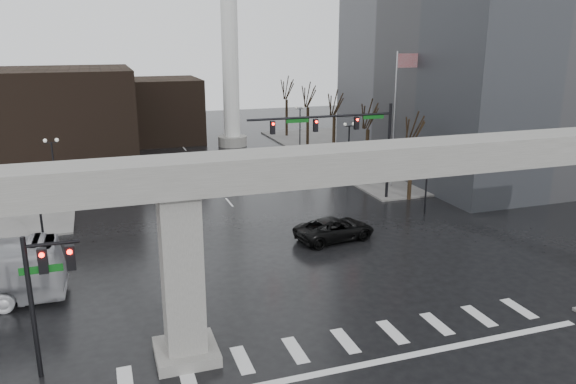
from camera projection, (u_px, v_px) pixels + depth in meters
ground at (336, 330)px, 26.24m from camera, size 160.00×160.00×0.00m
sidewalk_ne at (415, 150)px, 67.12m from camera, size 28.00×36.00×0.15m
elevated_guideway at (366, 186)px, 24.78m from camera, size 48.00×2.60×8.70m
building_far_left at (54, 117)px, 58.80m from camera, size 16.00×14.00×10.00m
building_far_mid at (160, 110)px, 71.92m from camera, size 10.00×10.00×8.00m
smokestack at (230, 35)px, 66.42m from camera, size 3.60×3.60×30.00m
signal_mast_arm at (347, 133)px, 44.60m from camera, size 12.12×0.43×8.00m
signal_left_pole at (44, 282)px, 21.78m from camera, size 2.30×0.30×6.00m
flagpole_assembly at (398, 104)px, 49.02m from camera, size 2.06×0.12×12.00m
lamp_right_0 at (427, 170)px, 42.26m from camera, size 1.22×0.32×5.11m
lamp_right_1 at (349, 139)px, 55.02m from camera, size 1.22×0.32×5.11m
lamp_right_2 at (300, 119)px, 67.77m from camera, size 1.22×0.32×5.11m
lamp_left_0 at (39, 204)px, 33.86m from camera, size 1.22×0.32×5.11m
lamp_left_1 at (53, 158)px, 46.61m from camera, size 1.22×0.32×5.11m
lamp_left_2 at (61, 131)px, 59.36m from camera, size 1.22×0.32×5.11m
tree_right_0 at (411, 167)px, 46.43m from camera, size 1.09×1.58×7.50m
tree_right_1 at (367, 148)px, 53.70m from camera, size 1.09×1.61×7.67m
tree_right_2 at (334, 134)px, 60.97m from camera, size 1.10×1.63×7.85m
tree_right_3 at (308, 123)px, 68.24m from camera, size 1.11×1.66×8.02m
tree_right_4 at (287, 114)px, 75.52m from camera, size 1.12×1.69×8.19m
pickup_truck at (335, 229)px, 37.65m from camera, size 5.84×3.38×1.53m
far_car at (176, 195)px, 46.00m from camera, size 1.73×3.88×1.29m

